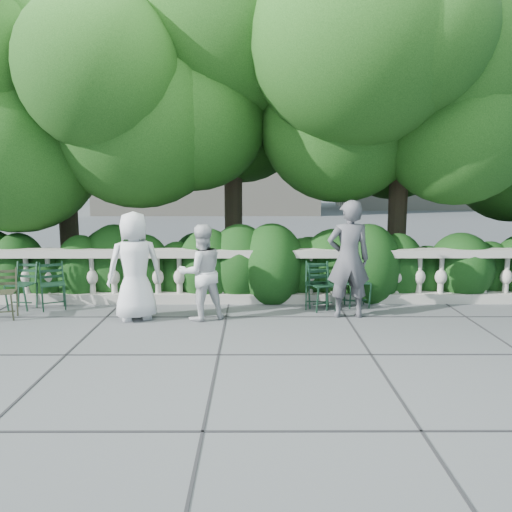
{
  "coord_description": "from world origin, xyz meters",
  "views": [
    {
      "loc": [
        -0.02,
        -7.25,
        2.29
      ],
      "look_at": [
        0.0,
        1.0,
        1.0
      ],
      "focal_mm": 35.0,
      "sensor_mm": 36.0,
      "label": 1
    }
  ],
  "objects_px": {
    "chair_f": "(326,312)",
    "chair_c": "(348,309)",
    "chair_e": "(359,309)",
    "chair_weathered": "(2,321)",
    "person_casual_man": "(201,272)",
    "chair_b": "(55,311)",
    "person_businessman": "(135,266)",
    "chair_d": "(316,310)",
    "chair_a": "(18,311)",
    "person_woman_grey": "(349,259)"
  },
  "relations": [
    {
      "from": "chair_f",
      "to": "chair_c",
      "type": "bearing_deg",
      "value": 8.13
    },
    {
      "from": "chair_e",
      "to": "chair_weathered",
      "type": "bearing_deg",
      "value": 179.59
    },
    {
      "from": "chair_e",
      "to": "person_casual_man",
      "type": "xyz_separation_m",
      "value": [
        -2.72,
        -0.65,
        0.78
      ]
    },
    {
      "from": "chair_c",
      "to": "chair_e",
      "type": "relative_size",
      "value": 1.0
    },
    {
      "from": "chair_b",
      "to": "person_businessman",
      "type": "distance_m",
      "value": 1.86
    },
    {
      "from": "chair_c",
      "to": "person_casual_man",
      "type": "relative_size",
      "value": 0.54
    },
    {
      "from": "chair_weathered",
      "to": "person_businessman",
      "type": "xyz_separation_m",
      "value": [
        2.16,
        0.12,
        0.89
      ]
    },
    {
      "from": "chair_d",
      "to": "chair_f",
      "type": "xyz_separation_m",
      "value": [
        0.16,
        -0.11,
        0.0
      ]
    },
    {
      "from": "chair_c",
      "to": "chair_d",
      "type": "height_order",
      "value": "same"
    },
    {
      "from": "chair_a",
      "to": "chair_e",
      "type": "bearing_deg",
      "value": 10.59
    },
    {
      "from": "person_businessman",
      "to": "person_woman_grey",
      "type": "xyz_separation_m",
      "value": [
        3.48,
        0.16,
        0.09
      ]
    },
    {
      "from": "chair_b",
      "to": "chair_e",
      "type": "xyz_separation_m",
      "value": [
        5.34,
        0.15,
        0.0
      ]
    },
    {
      "from": "chair_d",
      "to": "person_casual_man",
      "type": "relative_size",
      "value": 0.54
    },
    {
      "from": "person_businessman",
      "to": "person_casual_man",
      "type": "height_order",
      "value": "person_businessman"
    },
    {
      "from": "chair_a",
      "to": "chair_d",
      "type": "relative_size",
      "value": 1.0
    },
    {
      "from": "chair_a",
      "to": "chair_f",
      "type": "relative_size",
      "value": 1.0
    },
    {
      "from": "chair_a",
      "to": "person_casual_man",
      "type": "height_order",
      "value": "person_casual_man"
    },
    {
      "from": "chair_d",
      "to": "person_casual_man",
      "type": "bearing_deg",
      "value": -158.85
    },
    {
      "from": "chair_b",
      "to": "chair_f",
      "type": "distance_m",
      "value": 4.72
    },
    {
      "from": "chair_weathered",
      "to": "chair_d",
      "type": "bearing_deg",
      "value": -5.36
    },
    {
      "from": "chair_a",
      "to": "chair_weathered",
      "type": "bearing_deg",
      "value": -77.95
    },
    {
      "from": "chair_d",
      "to": "person_woman_grey",
      "type": "bearing_deg",
      "value": -34.29
    },
    {
      "from": "chair_a",
      "to": "chair_weathered",
      "type": "distance_m",
      "value": 0.63
    },
    {
      "from": "chair_a",
      "to": "chair_f",
      "type": "xyz_separation_m",
      "value": [
        5.36,
        -0.07,
        0.0
      ]
    },
    {
      "from": "person_businessman",
      "to": "person_woman_grey",
      "type": "distance_m",
      "value": 3.49
    },
    {
      "from": "chair_c",
      "to": "person_businessman",
      "type": "relative_size",
      "value": 0.47
    },
    {
      "from": "chair_e",
      "to": "chair_weathered",
      "type": "height_order",
      "value": "same"
    },
    {
      "from": "person_woman_grey",
      "to": "chair_weathered",
      "type": "bearing_deg",
      "value": 0.51
    },
    {
      "from": "chair_a",
      "to": "person_businessman",
      "type": "bearing_deg",
      "value": -3.94
    },
    {
      "from": "chair_a",
      "to": "person_woman_grey",
      "type": "distance_m",
      "value": 5.77
    },
    {
      "from": "person_businessman",
      "to": "chair_d",
      "type": "bearing_deg",
      "value": 168.35
    },
    {
      "from": "chair_weathered",
      "to": "chair_e",
      "type": "bearing_deg",
      "value": -5.25
    },
    {
      "from": "chair_e",
      "to": "person_businessman",
      "type": "height_order",
      "value": "person_businessman"
    },
    {
      "from": "person_woman_grey",
      "to": "person_casual_man",
      "type": "height_order",
      "value": "person_woman_grey"
    },
    {
      "from": "chair_c",
      "to": "person_businessman",
      "type": "height_order",
      "value": "person_businessman"
    },
    {
      "from": "chair_a",
      "to": "chair_e",
      "type": "xyz_separation_m",
      "value": [
        5.99,
        0.15,
        0.0
      ]
    },
    {
      "from": "chair_a",
      "to": "chair_e",
      "type": "relative_size",
      "value": 1.0
    },
    {
      "from": "chair_a",
      "to": "chair_b",
      "type": "bearing_deg",
      "value": 9.68
    },
    {
      "from": "person_businessman",
      "to": "person_woman_grey",
      "type": "height_order",
      "value": "person_woman_grey"
    },
    {
      "from": "chair_a",
      "to": "person_casual_man",
      "type": "bearing_deg",
      "value": 0.42
    },
    {
      "from": "chair_weathered",
      "to": "person_casual_man",
      "type": "distance_m",
      "value": 3.32
    },
    {
      "from": "person_businessman",
      "to": "person_woman_grey",
      "type": "bearing_deg",
      "value": 160.66
    },
    {
      "from": "chair_f",
      "to": "chair_weathered",
      "type": "height_order",
      "value": "same"
    },
    {
      "from": "chair_d",
      "to": "chair_weathered",
      "type": "distance_m",
      "value": 5.22
    },
    {
      "from": "chair_a",
      "to": "person_businessman",
      "type": "relative_size",
      "value": 0.47
    },
    {
      "from": "chair_a",
      "to": "person_casual_man",
      "type": "distance_m",
      "value": 3.39
    },
    {
      "from": "chair_c",
      "to": "person_woman_grey",
      "type": "bearing_deg",
      "value": -79.4
    },
    {
      "from": "chair_c",
      "to": "person_woman_grey",
      "type": "height_order",
      "value": "person_woman_grey"
    },
    {
      "from": "chair_b",
      "to": "chair_c",
      "type": "xyz_separation_m",
      "value": [
        5.14,
        0.13,
        0.0
      ]
    },
    {
      "from": "person_casual_man",
      "to": "chair_b",
      "type": "bearing_deg",
      "value": -34.92
    }
  ]
}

